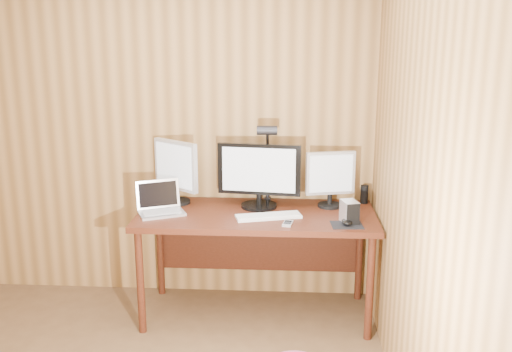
# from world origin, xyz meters

# --- Properties ---
(desk) EXTENTS (1.60, 0.70, 0.75)m
(desk) POSITION_xyz_m (0.93, 1.70, 0.63)
(desk) COLOR #3F190D
(desk) RESTS_ON floor
(monitor_center) EXTENTS (0.58, 0.25, 0.45)m
(monitor_center) POSITION_xyz_m (0.94, 1.76, 0.98)
(monitor_center) COLOR black
(monitor_center) RESTS_ON desk
(monitor_left) EXTENTS (0.34, 0.27, 0.45)m
(monitor_left) POSITION_xyz_m (0.35, 1.82, 0.99)
(monitor_left) COLOR black
(monitor_left) RESTS_ON desk
(monitor_right) EXTENTS (0.34, 0.16, 0.39)m
(monitor_right) POSITION_xyz_m (1.43, 1.80, 0.96)
(monitor_right) COLOR black
(monitor_right) RESTS_ON desk
(laptop) EXTENTS (0.36, 0.33, 0.21)m
(laptop) POSITION_xyz_m (0.28, 1.60, 0.80)
(laptop) COLOR silver
(laptop) RESTS_ON desk
(keyboard) EXTENTS (0.45, 0.24, 0.02)m
(keyboard) POSITION_xyz_m (1.02, 1.53, 0.76)
(keyboard) COLOR white
(keyboard) RESTS_ON desk
(mousepad) EXTENTS (0.21, 0.17, 0.00)m
(mousepad) POSITION_xyz_m (1.52, 1.41, 0.75)
(mousepad) COLOR black
(mousepad) RESTS_ON desk
(mouse) EXTENTS (0.08, 0.12, 0.04)m
(mouse) POSITION_xyz_m (1.52, 1.41, 0.77)
(mouse) COLOR black
(mouse) RESTS_ON mousepad
(hard_drive) EXTENTS (0.12, 0.15, 0.14)m
(hard_drive) POSITION_xyz_m (1.53, 1.46, 0.82)
(hard_drive) COLOR silver
(hard_drive) RESTS_ON desk
(phone) EXTENTS (0.07, 0.12, 0.02)m
(phone) POSITION_xyz_m (1.14, 1.41, 0.76)
(phone) COLOR silver
(phone) RESTS_ON desk
(speaker) EXTENTS (0.05, 0.05, 0.13)m
(speaker) POSITION_xyz_m (1.68, 1.90, 0.82)
(speaker) COLOR black
(speaker) RESTS_ON desk
(desk_lamp) EXTENTS (0.14, 0.20, 0.61)m
(desk_lamp) POSITION_xyz_m (0.99, 1.86, 1.12)
(desk_lamp) COLOR black
(desk_lamp) RESTS_ON desk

